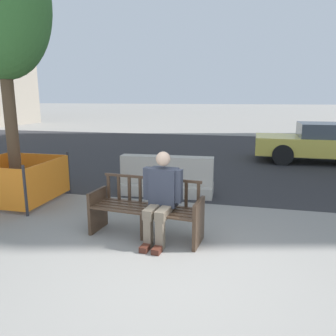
{
  "coord_description": "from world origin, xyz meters",
  "views": [
    {
      "loc": [
        0.87,
        -3.52,
        2.07
      ],
      "look_at": [
        -0.51,
        2.42,
        0.75
      ],
      "focal_mm": 35.0,
      "sensor_mm": 36.0,
      "label": 1
    }
  ],
  "objects_px": {
    "street_bench": "(146,211)",
    "seated_person": "(161,195)",
    "jersey_barrier_centre": "(167,179)",
    "car_taxi_near": "(327,143)",
    "construction_fence": "(17,179)"
  },
  "relations": [
    {
      "from": "street_bench",
      "to": "seated_person",
      "type": "xyz_separation_m",
      "value": [
        0.26,
        -0.09,
        0.29
      ]
    },
    {
      "from": "seated_person",
      "to": "jersey_barrier_centre",
      "type": "bearing_deg",
      "value": 101.41
    },
    {
      "from": "car_taxi_near",
      "to": "jersey_barrier_centre",
      "type": "bearing_deg",
      "value": -132.26
    },
    {
      "from": "jersey_barrier_centre",
      "to": "street_bench",
      "type": "bearing_deg",
      "value": -84.71
    },
    {
      "from": "street_bench",
      "to": "construction_fence",
      "type": "height_order",
      "value": "construction_fence"
    },
    {
      "from": "seated_person",
      "to": "car_taxi_near",
      "type": "height_order",
      "value": "seated_person"
    },
    {
      "from": "street_bench",
      "to": "car_taxi_near",
      "type": "height_order",
      "value": "car_taxi_near"
    },
    {
      "from": "jersey_barrier_centre",
      "to": "car_taxi_near",
      "type": "distance_m",
      "value": 6.27
    },
    {
      "from": "seated_person",
      "to": "construction_fence",
      "type": "relative_size",
      "value": 0.86
    },
    {
      "from": "seated_person",
      "to": "car_taxi_near",
      "type": "relative_size",
      "value": 0.3
    },
    {
      "from": "seated_person",
      "to": "construction_fence",
      "type": "bearing_deg",
      "value": 160.59
    },
    {
      "from": "jersey_barrier_centre",
      "to": "construction_fence",
      "type": "relative_size",
      "value": 1.33
    },
    {
      "from": "construction_fence",
      "to": "seated_person",
      "type": "bearing_deg",
      "value": -19.41
    },
    {
      "from": "street_bench",
      "to": "jersey_barrier_centre",
      "type": "relative_size",
      "value": 0.86
    },
    {
      "from": "construction_fence",
      "to": "jersey_barrier_centre",
      "type": "bearing_deg",
      "value": 21.92
    }
  ]
}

